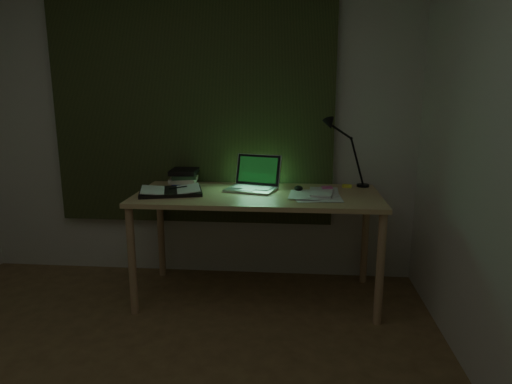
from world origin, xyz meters
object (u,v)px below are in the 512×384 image
Objects in this scene: book_stack at (183,177)px; desk_lamp at (364,154)px; loose_papers at (314,193)px; desk at (257,246)px; open_textbook at (171,191)px; laptop at (251,174)px.

desk_lamp reaches higher than book_stack.
loose_papers is 0.70× the size of desk_lamp.
loose_papers is (0.40, -0.00, 0.40)m from desk.
book_stack is at bearing 71.05° from open_textbook.
laptop is at bearing 168.74° from loose_papers.
loose_papers is 0.54m from desk_lamp.
desk is 0.56m from loose_papers.
book_stack is (-0.54, 0.15, -0.06)m from laptop.
desk_lamp is at bearing 21.25° from desk.
desk is 0.53m from laptop.
open_textbook is 1.01m from loose_papers.
laptop is at bearing -165.82° from desk_lamp.
open_textbook is 1.44m from desk_lamp.
desk_lamp is (0.83, 0.21, 0.13)m from laptop.
book_stack is at bearing -177.46° from desk_lamp.
book_stack is (-0.59, 0.24, 0.45)m from desk.
open_textbook reaches higher than loose_papers.
laptop is 1.11× the size of loose_papers.
book_stack is at bearing 166.49° from loose_papers.
desk_lamp reaches higher than desk.
open_textbook is 0.29m from book_stack.
desk is 4.91× the size of loose_papers.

